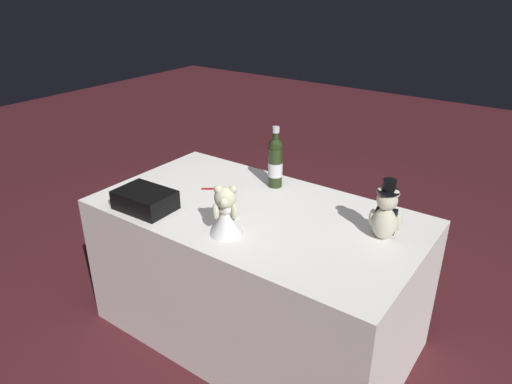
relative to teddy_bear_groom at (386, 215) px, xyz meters
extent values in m
plane|color=#47191E|center=(0.62, 0.12, -0.88)|extent=(12.00, 12.00, 0.00)
cube|color=white|center=(0.62, 0.12, -0.50)|extent=(1.65, 0.90, 0.76)
ellipsoid|color=beige|center=(0.00, 0.01, -0.04)|extent=(0.11, 0.10, 0.15)
cube|color=black|center=(0.00, -0.02, -0.04)|extent=(0.10, 0.06, 0.11)
sphere|color=beige|center=(0.00, 0.01, 0.08)|extent=(0.09, 0.09, 0.09)
sphere|color=beige|center=(0.01, -0.03, 0.07)|extent=(0.04, 0.04, 0.04)
sphere|color=beige|center=(-0.03, 0.00, 0.11)|extent=(0.03, 0.03, 0.03)
sphere|color=beige|center=(0.03, 0.01, 0.11)|extent=(0.03, 0.03, 0.03)
ellipsoid|color=beige|center=(-0.05, -0.01, -0.03)|extent=(0.03, 0.03, 0.08)
ellipsoid|color=beige|center=(0.06, 0.00, -0.03)|extent=(0.03, 0.03, 0.08)
sphere|color=beige|center=(-0.02, -0.05, -0.09)|extent=(0.05, 0.05, 0.05)
sphere|color=beige|center=(0.04, -0.04, -0.09)|extent=(0.05, 0.05, 0.05)
cylinder|color=black|center=(0.00, 0.01, 0.12)|extent=(0.10, 0.10, 0.01)
cylinder|color=black|center=(0.00, 0.01, 0.15)|extent=(0.06, 0.06, 0.05)
cone|color=white|center=(0.59, 0.38, -0.04)|extent=(0.15, 0.15, 0.14)
ellipsoid|color=white|center=(0.59, 0.38, 0.01)|extent=(0.07, 0.06, 0.06)
sphere|color=beige|center=(0.59, 0.38, 0.07)|extent=(0.10, 0.10, 0.10)
sphere|color=beige|center=(0.57, 0.42, 0.06)|extent=(0.04, 0.04, 0.04)
sphere|color=beige|center=(0.62, 0.40, 0.11)|extent=(0.04, 0.04, 0.04)
sphere|color=beige|center=(0.56, 0.36, 0.11)|extent=(0.04, 0.04, 0.04)
ellipsoid|color=beige|center=(0.62, 0.42, 0.01)|extent=(0.03, 0.03, 0.08)
ellipsoid|color=beige|center=(0.55, 0.38, 0.01)|extent=(0.03, 0.03, 0.08)
cone|color=white|center=(0.62, 0.34, 0.01)|extent=(0.17, 0.17, 0.15)
cylinder|color=#233215|center=(0.70, -0.18, 0.00)|extent=(0.08, 0.08, 0.22)
sphere|color=#233215|center=(0.70, -0.18, 0.12)|extent=(0.08, 0.08, 0.08)
cylinder|color=#233215|center=(0.70, -0.18, 0.18)|extent=(0.03, 0.03, 0.09)
cylinder|color=silver|center=(0.70, -0.18, 0.21)|extent=(0.04, 0.04, 0.03)
cylinder|color=silver|center=(0.70, -0.18, -0.01)|extent=(0.08, 0.08, 0.08)
cylinder|color=maroon|center=(0.94, 0.05, -0.11)|extent=(0.13, 0.09, 0.01)
cone|color=silver|center=(1.00, 0.09, -0.11)|extent=(0.02, 0.02, 0.01)
cube|color=black|center=(1.08, 0.43, -0.07)|extent=(0.29, 0.21, 0.10)
cube|color=#B7B7BF|center=(1.07, 0.33, -0.07)|extent=(0.03, 0.01, 0.02)
camera|label=1|loc=(-0.59, 1.80, 0.96)|focal=32.73mm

